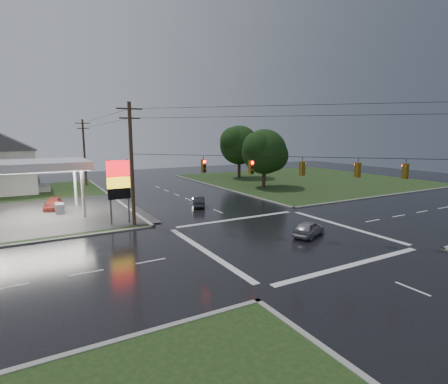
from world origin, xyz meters
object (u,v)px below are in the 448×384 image
utility_pole_nw (132,163)px  tree_ne_near (265,152)px  car_crossing (309,228)px  car_north (199,201)px  pylon_sign (119,181)px  tree_ne_far (240,145)px  utility_pole_n (84,152)px  car_pump (53,204)px

utility_pole_nw → tree_ne_near: bearing=27.9°
car_crossing → car_north: bearing=-12.6°
pylon_sign → tree_ne_far: 36.35m
pylon_sign → car_north: size_ratio=1.62×
utility_pole_n → utility_pole_nw: bearing=-90.0°
utility_pole_nw → utility_pole_n: (0.00, 28.50, -0.25)m
tree_ne_far → car_crossing: size_ratio=2.65×
utility_pole_n → tree_ne_far: 26.96m
tree_ne_near → car_crossing: size_ratio=2.43×
utility_pole_n → car_north: size_ratio=2.84×
pylon_sign → car_north: bearing=20.8°
utility_pole_nw → car_pump: 13.66m
utility_pole_n → tree_ne_far: (26.65, -4.01, 0.71)m
utility_pole_nw → tree_ne_near: size_ratio=1.22×
utility_pole_n → car_north: bearing=-69.9°
pylon_sign → tree_ne_far: bearing=40.4°
pylon_sign → tree_ne_near: size_ratio=0.67×
car_crossing → pylon_sign: bearing=24.7°
utility_pole_n → tree_ne_near: size_ratio=1.17×
pylon_sign → tree_ne_near: 27.23m
pylon_sign → utility_pole_nw: 2.22m
tree_ne_near → car_pump: 30.00m
utility_pole_nw → utility_pole_n: utility_pole_nw is taller
car_north → utility_pole_nw: bearing=52.1°
tree_ne_near → car_north: bearing=-152.4°
pylon_sign → utility_pole_nw: size_ratio=0.55×
car_crossing → car_pump: car_crossing is taller
pylon_sign → utility_pole_nw: utility_pole_nw is taller
tree_ne_near → tree_ne_far: size_ratio=0.92×
tree_ne_far → tree_ne_near: bearing=-104.1°
tree_ne_near → pylon_sign: bearing=-155.0°
utility_pole_nw → car_crossing: bearing=-41.6°
utility_pole_n → car_pump: utility_pole_n is taller
pylon_sign → car_pump: 11.83m
utility_pole_nw → tree_ne_far: 36.20m
tree_ne_near → car_crossing: 26.25m
car_north → utility_pole_n: bearing=-46.1°
tree_ne_near → car_crossing: tree_ne_near is taller
utility_pole_n → car_north: 25.82m
pylon_sign → tree_ne_far: tree_ne_far is taller
car_crossing → utility_pole_n: bearing=-6.8°
pylon_sign → utility_pole_n: 27.56m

